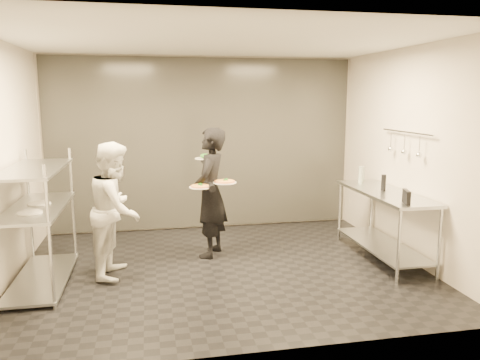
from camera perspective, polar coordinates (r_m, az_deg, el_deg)
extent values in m
cube|color=black|center=(6.03, -2.12, -10.79)|extent=(5.00, 4.00, 0.00)
cube|color=silver|center=(5.68, -2.30, 16.65)|extent=(5.00, 4.00, 0.00)
cube|color=beige|center=(7.66, -4.54, 4.41)|extent=(5.00, 0.00, 2.80)
cube|color=beige|center=(3.75, 2.55, -1.41)|extent=(5.00, 0.00, 2.80)
cube|color=beige|center=(5.85, -27.17, 1.62)|extent=(0.00, 4.00, 2.80)
cube|color=beige|center=(6.56, 19.95, 2.91)|extent=(0.00, 4.00, 2.80)
cube|color=white|center=(7.63, -4.51, 4.39)|extent=(4.90, 0.04, 2.74)
cylinder|color=silver|center=(6.68, -24.28, -2.93)|extent=(0.04, 0.04, 1.50)
cylinder|color=silver|center=(5.10, -22.20, -6.59)|extent=(0.04, 0.04, 1.50)
cylinder|color=silver|center=(6.57, -19.69, -2.82)|extent=(0.04, 0.04, 1.50)
cube|color=#A6ABAF|center=(6.09, -22.92, -10.91)|extent=(0.60, 1.60, 0.03)
cube|color=#A6ABAF|center=(5.85, -23.49, -3.09)|extent=(0.60, 1.60, 0.03)
cube|color=#A6ABAF|center=(5.77, -23.79, 1.27)|extent=(0.60, 1.60, 0.03)
cylinder|color=white|center=(5.51, -24.26, -3.65)|extent=(0.26, 0.26, 0.01)
cylinder|color=white|center=(5.94, -23.30, -2.64)|extent=(0.26, 0.26, 0.01)
cylinder|color=silver|center=(5.73, 18.80, -7.71)|extent=(0.04, 0.04, 0.90)
cylinder|color=silver|center=(7.21, 12.02, -3.78)|extent=(0.04, 0.04, 0.90)
cylinder|color=silver|center=(6.00, 23.14, -7.19)|extent=(0.04, 0.04, 0.90)
cylinder|color=silver|center=(7.43, 15.72, -3.54)|extent=(0.04, 0.04, 0.90)
cube|color=#A6ABAF|center=(6.65, 16.94, -7.60)|extent=(0.57, 1.71, 0.03)
cube|color=#A6ABAF|center=(6.47, 17.26, -1.51)|extent=(0.60, 1.80, 0.04)
cylinder|color=silver|center=(6.50, 19.65, 5.53)|extent=(0.02, 1.20, 0.02)
cylinder|color=silver|center=(6.20, 21.07, 4.05)|extent=(0.01, 0.01, 0.22)
sphere|color=silver|center=(6.21, 20.99, 2.85)|extent=(0.07, 0.07, 0.07)
cylinder|color=silver|center=(6.50, 19.43, 4.39)|extent=(0.01, 0.01, 0.22)
sphere|color=silver|center=(6.51, 19.37, 3.25)|extent=(0.07, 0.07, 0.07)
cylinder|color=silver|center=(6.80, 17.95, 4.70)|extent=(0.01, 0.01, 0.22)
sphere|color=silver|center=(6.81, 17.89, 3.61)|extent=(0.07, 0.07, 0.07)
imported|color=black|center=(6.32, -3.63, -1.56)|extent=(0.65, 0.76, 1.75)
imported|color=white|center=(5.84, -14.91, -3.47)|extent=(0.74, 0.88, 1.63)
cylinder|color=white|center=(6.05, -4.85, -0.87)|extent=(0.29, 0.29, 0.01)
cylinder|color=#BF7145|center=(6.05, -4.85, -0.76)|extent=(0.26, 0.26, 0.02)
cylinder|color=#BC5E19|center=(6.05, -4.85, -0.67)|extent=(0.23, 0.23, 0.01)
sphere|color=#195413|center=(6.05, -4.85, -0.60)|extent=(0.04, 0.04, 0.04)
cylinder|color=white|center=(6.15, -1.89, -0.31)|extent=(0.31, 0.31, 0.01)
cylinder|color=#BF7145|center=(6.15, -1.89, -0.20)|extent=(0.27, 0.27, 0.02)
cylinder|color=#BC5E19|center=(6.14, -1.89, -0.10)|extent=(0.24, 0.24, 0.01)
sphere|color=#195413|center=(6.14, -1.89, -0.03)|extent=(0.04, 0.04, 0.04)
cylinder|color=white|center=(6.51, -4.31, 2.64)|extent=(0.28, 0.28, 0.01)
ellipsoid|color=#1A5916|center=(6.51, -4.31, 2.95)|extent=(0.13, 0.13, 0.07)
cube|color=black|center=(5.78, 19.62, -1.96)|extent=(0.11, 0.23, 0.16)
cylinder|color=gray|center=(6.98, 14.52, 0.62)|extent=(0.07, 0.07, 0.24)
cylinder|color=gray|center=(7.18, 14.67, 0.76)|extent=(0.07, 0.07, 0.22)
cylinder|color=black|center=(6.50, 17.10, -0.31)|extent=(0.06, 0.06, 0.22)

